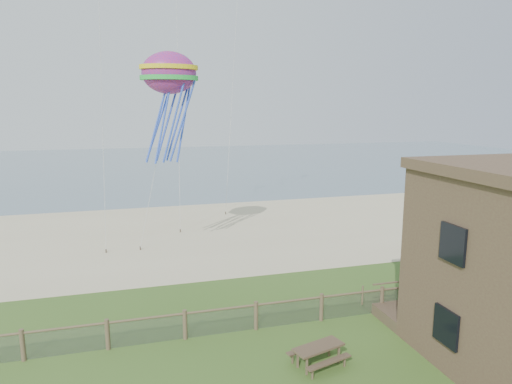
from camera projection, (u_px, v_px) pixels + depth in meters
sand_beach at (199, 232)px, 34.55m from camera, size 72.00×20.00×0.02m
ocean at (158, 165)px, 76.19m from camera, size 160.00×68.00×0.02m
chainlink_fence at (256, 317)px, 19.31m from camera, size 36.20×0.20×1.25m
picnic_table at (318, 355)px, 16.63m from camera, size 2.23×1.91×0.81m
octopus_kite at (170, 104)px, 26.24m from camera, size 3.65×2.84×6.84m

